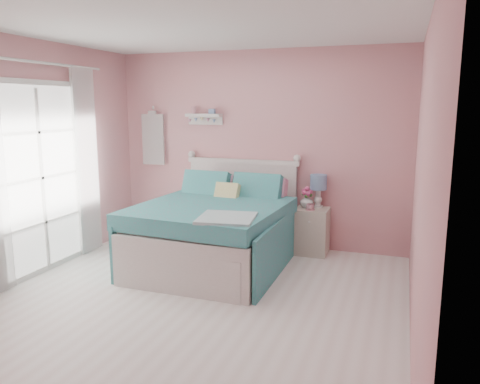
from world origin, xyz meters
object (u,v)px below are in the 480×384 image
Objects in this scene: vase at (307,201)px; teacup at (310,207)px; table_lamp at (318,185)px; bed at (216,232)px; nightstand at (312,231)px.

vase is 1.75× the size of teacup.
teacup is at bearing -60.70° from vase.
table_lamp is at bearing 32.57° from vase.
vase reaches higher than teacup.
vase is at bearing 119.30° from teacup.
teacup is (-0.06, -0.21, -0.26)m from table_lamp.
teacup is (0.99, 0.69, 0.23)m from bed.
vase is (0.92, 0.82, 0.28)m from bed.
bed is 1.23m from teacup.
nightstand is 0.35m from teacup.
bed is 11.83× the size of vase.
vase is at bearing 161.47° from nightstand.
nightstand is 0.39m from vase.
table_lamp reaches higher than vase.
nightstand is (1.00, 0.79, -0.10)m from bed.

